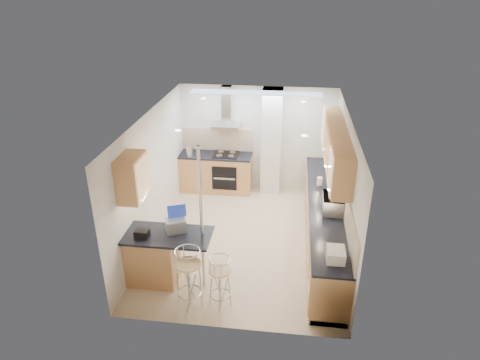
# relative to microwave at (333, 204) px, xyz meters

# --- Properties ---
(ground) EXTENTS (4.80, 4.80, 0.00)m
(ground) POSITION_rel_microwave_xyz_m (-1.60, 0.32, -1.07)
(ground) COLOR #CCB288
(ground) RESTS_ON ground
(room_shell) EXTENTS (3.64, 4.84, 2.51)m
(room_shell) POSITION_rel_microwave_xyz_m (-1.28, 0.69, 0.47)
(room_shell) COLOR white
(room_shell) RESTS_ON ground
(right_counter) EXTENTS (0.63, 4.40, 0.92)m
(right_counter) POSITION_rel_microwave_xyz_m (-0.10, 0.32, -0.61)
(right_counter) COLOR tan
(right_counter) RESTS_ON ground
(back_counter) EXTENTS (1.70, 0.63, 0.92)m
(back_counter) POSITION_rel_microwave_xyz_m (-2.55, 2.42, -0.61)
(back_counter) COLOR tan
(back_counter) RESTS_ON ground
(peninsula) EXTENTS (1.47, 0.72, 0.94)m
(peninsula) POSITION_rel_microwave_xyz_m (-2.73, -1.13, -0.60)
(peninsula) COLOR tan
(peninsula) RESTS_ON ground
(microwave) EXTENTS (0.39, 0.56, 0.31)m
(microwave) POSITION_rel_microwave_xyz_m (0.00, 0.00, 0.00)
(microwave) COLOR white
(microwave) RESTS_ON right_counter
(laptop) EXTENTS (0.38, 0.34, 0.22)m
(laptop) POSITION_rel_microwave_xyz_m (-2.59, -1.02, -0.02)
(laptop) COLOR #979A9E
(laptop) RESTS_ON peninsula
(bag) EXTENTS (0.22, 0.16, 0.12)m
(bag) POSITION_rel_microwave_xyz_m (-3.09, -1.25, -0.07)
(bag) COLOR black
(bag) RESTS_ON peninsula
(bar_stool_near) EXTENTS (0.55, 0.55, 1.03)m
(bar_stool_near) POSITION_rel_microwave_xyz_m (-2.25, -1.65, -0.56)
(bar_stool_near) COLOR tan
(bar_stool_near) RESTS_ON ground
(bar_stool_end) EXTENTS (0.45, 0.45, 0.88)m
(bar_stool_end) POSITION_rel_microwave_xyz_m (-1.78, -1.60, -0.63)
(bar_stool_end) COLOR tan
(bar_stool_end) RESTS_ON ground
(jar_a) EXTENTS (0.12, 0.12, 0.16)m
(jar_a) POSITION_rel_microwave_xyz_m (0.03, 1.02, -0.07)
(jar_a) COLOR white
(jar_a) RESTS_ON right_counter
(jar_b) EXTENTS (0.13, 0.13, 0.16)m
(jar_b) POSITION_rel_microwave_xyz_m (-0.19, 1.06, -0.07)
(jar_b) COLOR white
(jar_b) RESTS_ON right_counter
(jar_c) EXTENTS (0.16, 0.16, 0.21)m
(jar_c) POSITION_rel_microwave_xyz_m (-0.12, -0.05, -0.05)
(jar_c) COLOR #B9B594
(jar_c) RESTS_ON right_counter
(jar_d) EXTENTS (0.11, 0.11, 0.13)m
(jar_d) POSITION_rel_microwave_xyz_m (0.06, -0.16, -0.09)
(jar_d) COLOR white
(jar_d) RESTS_ON right_counter
(bread_bin) EXTENTS (0.27, 0.34, 0.18)m
(bread_bin) POSITION_rel_microwave_xyz_m (-0.06, -1.46, -0.06)
(bread_bin) COLOR white
(bread_bin) RESTS_ON right_counter
(kettle) EXTENTS (0.16, 0.16, 0.23)m
(kettle) POSITION_rel_microwave_xyz_m (-3.12, 2.22, -0.04)
(kettle) COLOR #BBBEC0
(kettle) RESTS_ON back_counter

